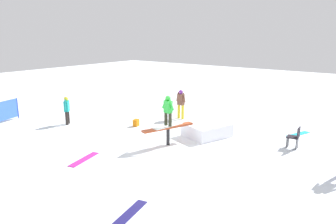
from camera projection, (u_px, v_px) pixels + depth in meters
ground_plane at (168, 145)px, 13.44m from camera, size 60.00×60.00×0.00m
rail_feature at (168, 129)px, 13.28m from camera, size 2.31×1.03×0.79m
snow_kicker_ramp at (207, 130)px, 14.49m from camera, size 2.19×2.00×0.58m
main_rider_on_rail at (168, 112)px, 13.10m from camera, size 1.43×0.70×1.27m
bystander_teal at (67, 109)px, 16.28m from camera, size 0.55×0.46×1.41m
bystander_brown at (181, 103)px, 17.32m from camera, size 0.25×0.64×1.56m
loose_snowboard_navy at (130, 213)px, 8.32m from camera, size 1.41×0.57×0.02m
loose_snowboard_cyan at (298, 134)px, 14.80m from camera, size 1.36×0.73×0.02m
loose_snowboard_magenta at (84, 159)px, 11.87m from camera, size 1.50×0.64×0.02m
folding_chair at (294, 138)px, 12.95m from camera, size 0.48×0.48×0.88m
backpack_on_snow at (136, 123)px, 16.09m from camera, size 0.35×0.29×0.34m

